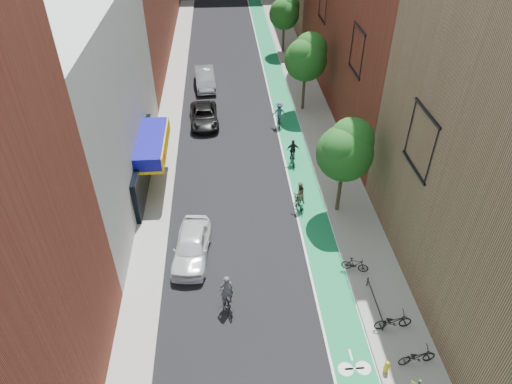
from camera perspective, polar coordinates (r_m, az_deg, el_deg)
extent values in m
plane|color=black|center=(22.34, 1.00, -19.71)|extent=(160.00, 160.00, 0.00)
cube|color=#157A42|center=(42.75, 3.22, 11.35)|extent=(2.00, 68.00, 0.01)
cube|color=gray|center=(42.65, -10.48, 10.81)|extent=(2.00, 68.00, 0.15)
cube|color=gray|center=(43.10, 6.59, 11.49)|extent=(3.00, 68.00, 0.15)
cube|color=silver|center=(30.59, -22.80, 9.79)|extent=(8.00, 20.00, 12.00)
cylinder|color=#332619|center=(28.75, 10.38, 0.19)|extent=(0.24, 0.24, 3.30)
sphere|color=#194412|center=(27.22, 11.01, 4.77)|extent=(3.36, 3.36, 3.36)
sphere|color=#194412|center=(27.19, 11.86, 6.41)|extent=(2.64, 2.64, 2.64)
sphere|color=#194412|center=(26.64, 10.65, 5.28)|extent=(2.40, 2.40, 2.40)
cylinder|color=#332619|center=(40.46, 5.96, 12.34)|extent=(0.24, 0.24, 3.47)
sphere|color=#194412|center=(39.34, 6.23, 16.12)|extent=(3.53, 3.53, 3.53)
sphere|color=#194412|center=(39.43, 6.83, 17.30)|extent=(2.77, 2.77, 2.77)
sphere|color=#194412|center=(38.84, 5.90, 16.65)|extent=(2.52, 2.52, 2.52)
cylinder|color=#332619|center=(53.36, 3.43, 18.61)|extent=(0.24, 0.24, 3.19)
sphere|color=#194412|center=(52.57, 3.54, 21.33)|extent=(3.25, 3.25, 3.25)
sphere|color=#194412|center=(52.72, 3.99, 22.14)|extent=(2.55, 2.55, 2.55)
sphere|color=#194412|center=(52.12, 3.25, 21.73)|extent=(2.32, 2.32, 2.32)
imported|color=silver|center=(26.02, -8.04, -6.70)|extent=(2.33, 4.85, 1.60)
imported|color=black|center=(38.82, -6.51, 9.42)|extent=(2.52, 5.02, 1.36)
imported|color=#9DA0A5|center=(45.36, -6.39, 13.93)|extent=(2.16, 5.21, 1.68)
imported|color=black|center=(23.61, -3.60, -13.54)|extent=(0.99, 1.81, 0.90)
imported|color=#4D4D55|center=(23.05, -3.69, -12.08)|extent=(0.75, 0.58, 1.82)
imported|color=black|center=(29.32, 5.39, -1.37)|extent=(0.76, 1.61, 0.94)
imported|color=#8A7150|center=(28.96, 5.44, -0.15)|extent=(0.92, 0.79, 1.66)
imported|color=black|center=(33.51, 4.61, 4.17)|extent=(0.61, 1.73, 0.90)
imported|color=black|center=(33.21, 4.64, 5.28)|extent=(0.95, 0.40, 1.61)
imported|color=black|center=(38.30, 2.91, 8.81)|extent=(0.44, 1.50, 0.90)
imported|color=#3C4F6C|center=(38.01, 2.92, 9.93)|extent=(1.16, 0.67, 1.78)
imported|color=black|center=(23.55, 16.77, -15.19)|extent=(1.90, 0.75, 0.98)
imported|color=black|center=(25.62, 12.28, -8.86)|extent=(1.53, 0.89, 0.89)
imported|color=black|center=(22.73, 19.50, -18.82)|extent=(1.81, 0.79, 0.92)
cylinder|color=gold|center=(22.29, 15.97, -20.36)|extent=(0.22, 0.22, 0.50)
sphere|color=gold|center=(22.04, 16.11, -19.93)|extent=(0.23, 0.23, 0.23)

